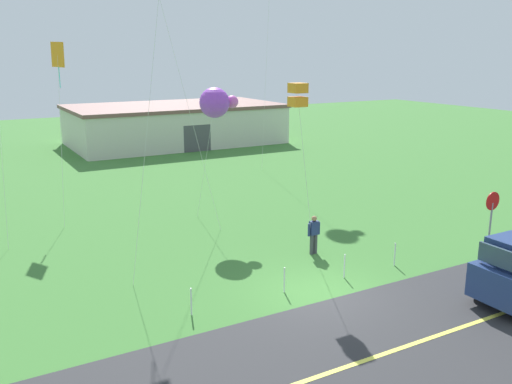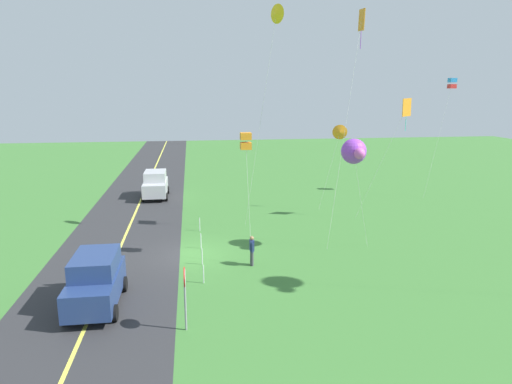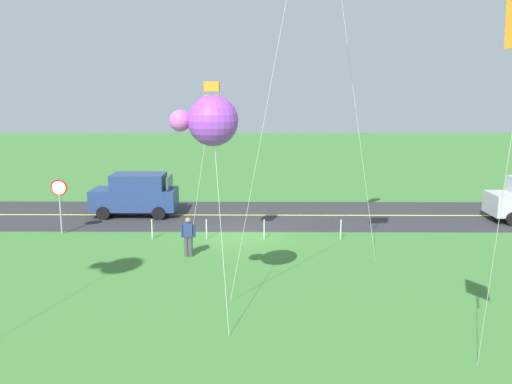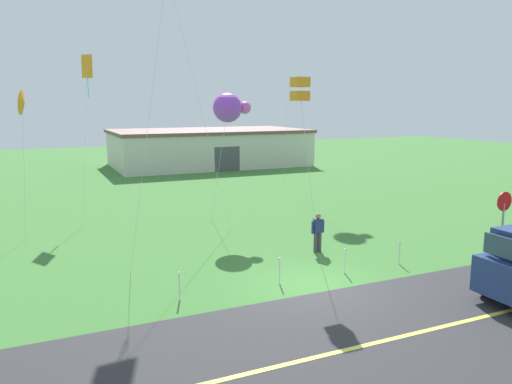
% 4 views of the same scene
% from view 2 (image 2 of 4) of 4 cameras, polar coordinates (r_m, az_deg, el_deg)
% --- Properties ---
extents(ground_plane, '(120.00, 120.00, 0.10)m').
position_cam_2_polar(ground_plane, '(26.41, -8.25, -7.78)').
color(ground_plane, '#3D7533').
extents(asphalt_road, '(120.00, 7.00, 0.00)m').
position_cam_2_polar(asphalt_road, '(26.73, -16.93, -7.83)').
color(asphalt_road, '#2D2D30').
rests_on(asphalt_road, ground).
extents(road_centre_stripe, '(120.00, 0.16, 0.00)m').
position_cam_2_polar(road_centre_stripe, '(26.73, -16.93, -7.82)').
color(road_centre_stripe, '#E5E04C').
rests_on(road_centre_stripe, asphalt_road).
extents(car_suv_foreground, '(4.40, 2.12, 2.24)m').
position_cam_2_polar(car_suv_foreground, '(21.06, -19.14, -10.23)').
color(car_suv_foreground, navy).
rests_on(car_suv_foreground, ground).
extents(car_parked_west_far, '(4.40, 2.12, 2.24)m').
position_cam_2_polar(car_parked_west_far, '(40.43, -12.28, 0.96)').
color(car_parked_west_far, '#B7B7BC').
rests_on(car_parked_west_far, ground).
extents(stop_sign, '(0.76, 0.08, 2.56)m').
position_cam_2_polar(stop_sign, '(17.98, -8.76, -11.39)').
color(stop_sign, gray).
rests_on(stop_sign, ground).
extents(person_adult_near, '(0.58, 0.22, 1.60)m').
position_cam_2_polar(person_adult_near, '(24.38, -0.52, -7.10)').
color(person_adult_near, '#3F3F47').
rests_on(person_adult_near, ground).
extents(kite_red_low, '(1.30, 0.56, 6.87)m').
position_cam_2_polar(kite_red_low, '(24.09, -1.27, 6.26)').
color(kite_red_low, silver).
rests_on(kite_red_low, ground).
extents(kite_blue_mid, '(1.12, 3.35, 8.48)m').
position_cam_2_polar(kite_blue_mid, '(33.40, 18.00, 9.63)').
color(kite_blue_mid, silver).
rests_on(kite_blue_mid, ground).
extents(kite_yellow_high, '(1.90, 1.98, 6.43)m').
position_cam_2_polar(kite_yellow_high, '(26.04, 11.99, 4.91)').
color(kite_yellow_high, silver).
rests_on(kite_yellow_high, ground).
extents(kite_pink_drift, '(1.59, 2.76, 10.00)m').
position_cam_2_polar(kite_pink_drift, '(43.33, 23.00, 12.19)').
color(kite_pink_drift, silver).
rests_on(kite_pink_drift, ground).
extents(kite_orange_near, '(2.85, 2.36, 13.60)m').
position_cam_2_polar(kite_orange_near, '(29.00, 12.80, 19.38)').
color(kite_orange_near, silver).
rests_on(kite_orange_near, ground).
extents(kite_cyan_top, '(0.61, 1.92, 6.51)m').
position_cam_2_polar(kite_cyan_top, '(35.11, 10.29, 7.23)').
color(kite_cyan_top, silver).
rests_on(kite_cyan_top, ground).
extents(kite_purple_back, '(2.97, 1.96, 13.85)m').
position_cam_2_polar(kite_purple_back, '(28.46, 2.50, 20.95)').
color(kite_purple_back, silver).
rests_on(kite_purple_back, ground).
extents(fence_post_0, '(0.05, 0.05, 0.90)m').
position_cam_2_polar(fence_post_0, '(30.46, -6.95, -3.98)').
color(fence_post_0, silver).
rests_on(fence_post_0, ground).
extents(fence_post_1, '(0.05, 0.05, 0.90)m').
position_cam_2_polar(fence_post_1, '(27.20, -6.80, -6.01)').
color(fence_post_1, silver).
rests_on(fence_post_1, ground).
extents(fence_post_2, '(0.05, 0.05, 0.90)m').
position_cam_2_polar(fence_post_2, '(24.77, -6.65, -7.88)').
color(fence_post_2, silver).
rests_on(fence_post_2, ground).
extents(fence_post_3, '(0.05, 0.05, 0.90)m').
position_cam_2_polar(fence_post_3, '(22.51, -6.48, -10.02)').
color(fence_post_3, silver).
rests_on(fence_post_3, ground).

